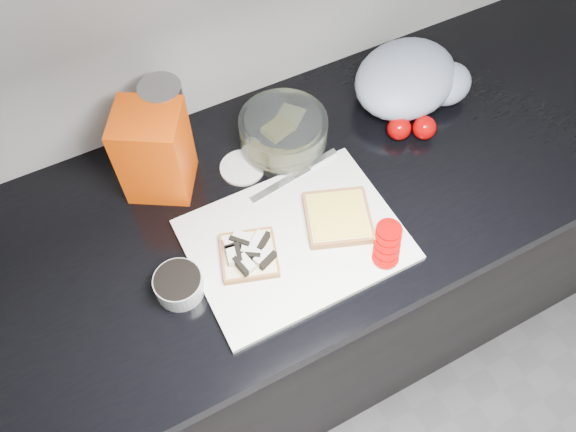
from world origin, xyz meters
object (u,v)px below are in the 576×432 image
object	(u,v)px
glass_bowl	(283,133)
steel_canister	(169,123)
cutting_board	(295,240)
bread_bag	(155,152)

from	to	relation	value
glass_bowl	steel_canister	xyz separation A→B (m)	(-0.22, 0.08, 0.06)
glass_bowl	steel_canister	size ratio (longest dim) A/B	0.94
steel_canister	cutting_board	bearing A→B (deg)	-68.08
cutting_board	steel_canister	bearing A→B (deg)	111.92
bread_bag	steel_canister	xyz separation A→B (m)	(0.05, 0.06, 0.00)
cutting_board	steel_canister	size ratio (longest dim) A/B	2.02
glass_bowl	steel_canister	world-z (taller)	steel_canister
bread_bag	steel_canister	distance (m)	0.08
steel_canister	bread_bag	bearing A→B (deg)	-131.38
bread_bag	steel_canister	world-z (taller)	steel_canister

